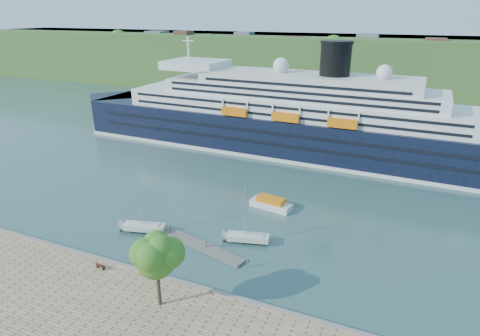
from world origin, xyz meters
name	(u,v)px	position (x,y,z in m)	size (l,w,h in m)	color
ground	(145,277)	(0.00, 0.00, 0.00)	(400.00, 400.00, 0.00)	#2B4E49
far_hillside	(342,65)	(0.00, 145.00, 12.00)	(400.00, 50.00, 24.00)	#345522
quay_coping	(144,271)	(0.00, -0.20, 1.15)	(220.00, 0.50, 0.30)	slate
cruise_ship	(280,97)	(-0.34, 58.58, 13.89)	(123.74, 18.02, 27.79)	black
park_bench	(101,266)	(-5.79, -1.91, 1.46)	(1.45, 0.59, 0.93)	#432113
promenade_tree	(157,267)	(5.68, -4.73, 6.23)	(6.31, 6.31, 10.46)	#2D6C1C
floating_pontoon	(197,244)	(2.48, 9.90, 0.20)	(17.64, 2.16, 0.39)	slate
sailboat_white_near	(142,206)	(-7.18, 9.83, 4.83)	(7.47, 2.08, 9.65)	silver
sailboat_white_far	(248,216)	(9.56, 13.61, 4.63)	(7.17, 1.99, 9.26)	silver
tender_launch	(271,203)	(8.90, 26.26, 1.07)	(7.75, 2.65, 2.14)	orange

